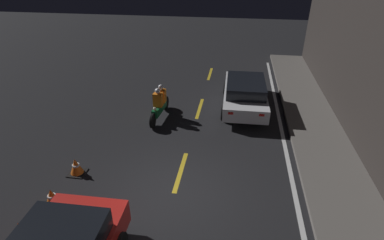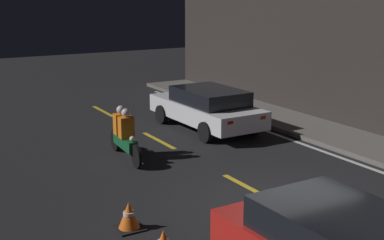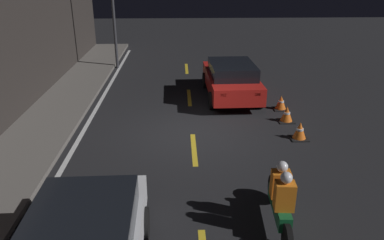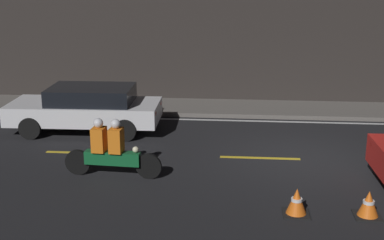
{
  "view_description": "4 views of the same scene",
  "coord_description": "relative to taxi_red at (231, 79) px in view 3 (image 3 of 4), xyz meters",
  "views": [
    {
      "loc": [
        6.31,
        1.51,
        5.94
      ],
      "look_at": [
        -2.61,
        0.11,
        0.99
      ],
      "focal_mm": 28.0,
      "sensor_mm": 36.0,
      "label": 1
    },
    {
      "loc": [
        8.05,
        -6.75,
        4.29
      ],
      "look_at": [
        -3.43,
        -0.07,
        1.06
      ],
      "focal_mm": 50.0,
      "sensor_mm": 36.0,
      "label": 2
    },
    {
      "loc": [
        -10.42,
        0.4,
        4.76
      ],
      "look_at": [
        -1.81,
        0.09,
        1.22
      ],
      "focal_mm": 35.0,
      "sensor_mm": 36.0,
      "label": 3
    },
    {
      "loc": [
        -1.61,
        -12.72,
        4.54
      ],
      "look_at": [
        -2.67,
        -0.52,
        1.09
      ],
      "focal_mm": 50.0,
      "sensor_mm": 36.0,
      "label": 4
    }
  ],
  "objects": [
    {
      "name": "lane_dash_d",
      "position": [
        0.05,
        1.61,
        -0.76
      ],
      "size": [
        2.0,
        0.14,
        0.01
      ],
      "color": "gold",
      "rests_on": "ground"
    },
    {
      "name": "raised_curb",
      "position": [
        -3.45,
        6.29,
        -0.69
      ],
      "size": [
        28.0,
        2.05,
        0.13
      ],
      "color": "#605B56",
      "rests_on": "ground"
    },
    {
      "name": "lane_dash_c",
      "position": [
        -4.45,
        1.61,
        -0.76
      ],
      "size": [
        2.0,
        0.14,
        0.01
      ],
      "color": "gold",
      "rests_on": "ground"
    },
    {
      "name": "traffic_cone_far",
      "position": [
        -1.37,
        -1.63,
        -0.51
      ],
      "size": [
        0.5,
        0.5,
        0.51
      ],
      "color": "black",
      "rests_on": "ground"
    },
    {
      "name": "ground_plane",
      "position": [
        -3.45,
        1.61,
        -0.76
      ],
      "size": [
        56.0,
        56.0,
        0.0
      ],
      "primitive_type": "plane",
      "color": "black"
    },
    {
      "name": "street_lamp",
      "position": [
        4.86,
        5.12,
        2.48
      ],
      "size": [
        0.28,
        0.28,
        5.76
      ],
      "color": "#333338",
      "rests_on": "ground"
    },
    {
      "name": "lane_solid_kerb",
      "position": [
        -3.45,
        5.02,
        -0.76
      ],
      "size": [
        25.2,
        0.14,
        0.01
      ],
      "color": "silver",
      "rests_on": "ground"
    },
    {
      "name": "lane_dash_e",
      "position": [
        4.55,
        1.61,
        -0.76
      ],
      "size": [
        2.0,
        0.14,
        0.01
      ],
      "color": "gold",
      "rests_on": "ground"
    },
    {
      "name": "traffic_cone_mid",
      "position": [
        -2.52,
        -1.53,
        -0.5
      ],
      "size": [
        0.51,
        0.51,
        0.52
      ],
      "color": "black",
      "rests_on": "ground"
    },
    {
      "name": "taxi_red",
      "position": [
        0.0,
        0.0,
        0.0
      ],
      "size": [
        4.23,
        2.01,
        1.41
      ],
      "rotation": [
        0.0,
        0.0,
        0.02
      ],
      "color": "red",
      "rests_on": "ground"
    },
    {
      "name": "traffic_cone_near",
      "position": [
        -3.87,
        -1.55,
        -0.5
      ],
      "size": [
        0.51,
        0.51,
        0.53
      ],
      "color": "black",
      "rests_on": "ground"
    },
    {
      "name": "motorcycle",
      "position": [
        -7.89,
        0.09,
        -0.12
      ],
      "size": [
        2.26,
        0.41,
        1.36
      ],
      "rotation": [
        0.0,
        0.0,
        -0.07
      ],
      "color": "black",
      "rests_on": "ground"
    }
  ]
}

